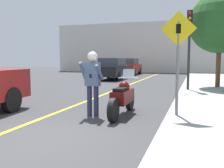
# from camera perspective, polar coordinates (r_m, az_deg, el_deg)

# --- Properties ---
(ground_plane) EXTENTS (80.00, 80.00, 0.00)m
(ground_plane) POSITION_cam_1_polar(r_m,az_deg,el_deg) (5.57, -19.28, -11.27)
(ground_plane) COLOR #38383A
(road_center_line) EXTENTS (0.12, 36.00, 0.01)m
(road_center_line) POSITION_cam_1_polar(r_m,az_deg,el_deg) (11.03, -2.42, -2.61)
(road_center_line) COLOR yellow
(road_center_line) RESTS_ON ground
(building_backdrop) EXTENTS (28.00, 1.20, 6.01)m
(building_backdrop) POSITION_cam_1_polar(r_m,az_deg,el_deg) (30.40, 12.40, 8.22)
(building_backdrop) COLOR beige
(building_backdrop) RESTS_ON ground
(motorcycle) EXTENTS (0.62, 2.29, 1.30)m
(motorcycle) POSITION_cam_1_polar(r_m,az_deg,el_deg) (7.09, 2.46, -3.15)
(motorcycle) COLOR black
(motorcycle) RESTS_ON ground
(person_biker) EXTENTS (0.59, 0.49, 1.81)m
(person_biker) POSITION_cam_1_polar(r_m,az_deg,el_deg) (6.94, -4.48, 1.75)
(person_biker) COLOR #282D4C
(person_biker) RESTS_ON ground
(crossing_sign) EXTENTS (0.91, 0.08, 2.71)m
(crossing_sign) POSITION_cam_1_polar(r_m,az_deg,el_deg) (6.74, 14.83, 6.82)
(crossing_sign) COLOR slate
(crossing_sign) RESTS_ON sidewalk_curb
(traffic_light) EXTENTS (0.26, 0.30, 3.79)m
(traffic_light) POSITION_cam_1_polar(r_m,az_deg,el_deg) (12.72, 17.28, 10.64)
(traffic_light) COLOR #2D2D30
(traffic_light) RESTS_ON sidewalk_curb
(street_tree) EXTENTS (3.18, 3.18, 4.96)m
(street_tree) POSITION_cam_1_polar(r_m,az_deg,el_deg) (14.46, 23.47, 12.72)
(street_tree) COLOR brown
(street_tree) RESTS_ON sidewalk_curb
(parked_car_black) EXTENTS (1.88, 4.20, 1.68)m
(parked_car_black) POSITION_cam_1_polar(r_m,az_deg,el_deg) (19.66, 0.18, 3.53)
(parked_car_black) COLOR black
(parked_car_black) RESTS_ON ground
(parked_car_red) EXTENTS (1.88, 4.20, 1.68)m
(parked_car_red) POSITION_cam_1_polar(r_m,az_deg,el_deg) (25.70, 3.91, 4.03)
(parked_car_red) COLOR black
(parked_car_red) RESTS_ON ground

